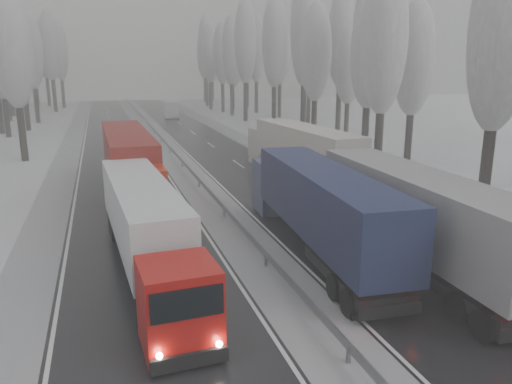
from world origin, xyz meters
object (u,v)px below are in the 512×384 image
truck_blue_box (316,202)px  truck_red_red (129,161)px  truck_cream_box (299,148)px  box_truck_distant (171,109)px  truck_grey_tarp (405,209)px  truck_red_white (146,224)px

truck_blue_box → truck_red_red: (-8.03, 12.87, 0.14)m
truck_cream_box → box_truck_distant: (-2.83, 53.04, -1.04)m
truck_grey_tarp → box_truck_distant: truck_grey_tarp is taller
truck_blue_box → truck_cream_box: size_ratio=0.98×
truck_cream_box → box_truck_distant: truck_cream_box is taller
truck_blue_box → truck_red_white: bearing=-174.0°
box_truck_distant → truck_blue_box: bearing=-86.4°
truck_red_red → truck_red_white: bearing=-91.8°
truck_red_white → truck_blue_box: bearing=-1.2°
truck_grey_tarp → truck_blue_box: truck_grey_tarp is taller
truck_cream_box → truck_red_red: size_ratio=0.96×
box_truck_distant → truck_red_white: 69.32m
truck_cream_box → truck_red_white: bearing=-134.9°
truck_cream_box → truck_blue_box: bearing=-113.0°
truck_grey_tarp → truck_red_white: 11.64m
truck_cream_box → truck_red_red: bearing=-174.3°
truck_blue_box → truck_red_red: bearing=125.7°
box_truck_distant → truck_red_red: 56.30m
truck_red_white → box_truck_distant: bearing=77.8°
truck_cream_box → truck_red_red: truck_red_red is taller
truck_cream_box → box_truck_distant: size_ratio=2.11×
box_truck_distant → truck_red_red: size_ratio=0.46×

